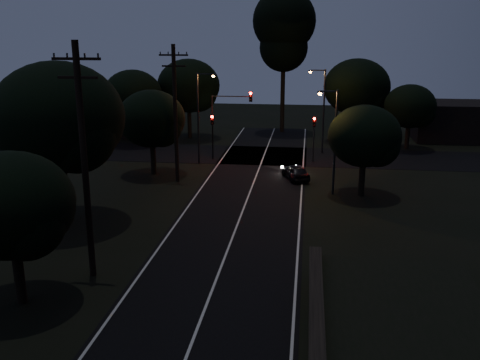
# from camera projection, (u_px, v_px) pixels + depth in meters

# --- Properties ---
(road_surface) EXTENTS (60.00, 70.00, 0.03)m
(road_surface) POSITION_uv_depth(u_px,v_px,m) (252.00, 187.00, 40.49)
(road_surface) COLOR black
(road_surface) RESTS_ON ground
(utility_pole_mid) EXTENTS (2.20, 0.30, 11.00)m
(utility_pole_mid) POSITION_uv_depth(u_px,v_px,m) (84.00, 159.00, 24.30)
(utility_pole_mid) COLOR black
(utility_pole_mid) RESTS_ON ground
(utility_pole_far) EXTENTS (2.20, 0.30, 10.50)m
(utility_pole_far) POSITION_uv_depth(u_px,v_px,m) (175.00, 112.00, 40.62)
(utility_pole_far) COLOR black
(utility_pole_far) RESTS_ON ground
(tree_left_b) EXTENTS (5.24, 5.24, 6.66)m
(tree_left_b) POSITION_uv_depth(u_px,v_px,m) (14.00, 208.00, 21.93)
(tree_left_b) COLOR black
(tree_left_b) RESTS_ON ground
(tree_left_c) EXTENTS (7.74, 7.74, 9.78)m
(tree_left_c) POSITION_uv_depth(u_px,v_px,m) (62.00, 121.00, 31.20)
(tree_left_c) COLOR black
(tree_left_c) RESTS_ON ground
(tree_left_d) EXTENTS (5.46, 5.46, 6.92)m
(tree_left_d) POSITION_uv_depth(u_px,v_px,m) (153.00, 120.00, 42.97)
(tree_left_d) COLOR black
(tree_left_d) RESTS_ON ground
(tree_far_nw) EXTENTS (6.81, 6.81, 8.62)m
(tree_far_nw) POSITION_uv_depth(u_px,v_px,m) (191.00, 87.00, 58.01)
(tree_far_nw) COLOR black
(tree_far_nw) RESTS_ON ground
(tree_far_w) EXTENTS (6.03, 6.03, 7.69)m
(tree_far_w) POSITION_uv_depth(u_px,v_px,m) (134.00, 96.00, 54.98)
(tree_far_w) COLOR black
(tree_far_w) RESTS_ON ground
(tree_far_ne) EXTENTS (6.93, 6.93, 8.76)m
(tree_far_ne) POSITION_uv_depth(u_px,v_px,m) (359.00, 89.00, 55.76)
(tree_far_ne) COLOR black
(tree_far_ne) RESTS_ON ground
(tree_far_e) EXTENTS (5.07, 5.07, 6.43)m
(tree_far_e) POSITION_uv_depth(u_px,v_px,m) (412.00, 108.00, 52.72)
(tree_far_e) COLOR black
(tree_far_e) RESTS_ON ground
(tree_right_a) EXTENTS (5.11, 5.11, 6.50)m
(tree_right_a) POSITION_uv_depth(u_px,v_px,m) (367.00, 138.00, 37.20)
(tree_right_a) COLOR black
(tree_right_a) RESTS_ON ground
(tall_pine) EXTENTS (7.10, 7.10, 16.14)m
(tall_pine) POSITION_uv_depth(u_px,v_px,m) (284.00, 30.00, 60.11)
(tall_pine) COLOR black
(tall_pine) RESTS_ON ground
(building_left) EXTENTS (10.00, 8.00, 4.40)m
(building_left) POSITION_uv_depth(u_px,v_px,m) (101.00, 113.00, 62.34)
(building_left) COLOR black
(building_left) RESTS_ON ground
(building_right) EXTENTS (9.00, 7.00, 4.00)m
(building_right) POSITION_uv_depth(u_px,v_px,m) (455.00, 121.00, 58.42)
(building_right) COLOR black
(building_right) RESTS_ON ground
(signal_left) EXTENTS (0.28, 0.35, 4.10)m
(signal_left) POSITION_uv_depth(u_px,v_px,m) (212.00, 129.00, 48.79)
(signal_left) COLOR black
(signal_left) RESTS_ON ground
(signal_right) EXTENTS (0.28, 0.35, 4.10)m
(signal_right) POSITION_uv_depth(u_px,v_px,m) (314.00, 131.00, 47.65)
(signal_right) COLOR black
(signal_right) RESTS_ON ground
(signal_mast) EXTENTS (3.70, 0.35, 6.25)m
(signal_mast) POSITION_uv_depth(u_px,v_px,m) (231.00, 113.00, 48.18)
(signal_mast) COLOR black
(signal_mast) RESTS_ON ground
(streetlight_a) EXTENTS (1.66, 0.26, 8.00)m
(streetlight_a) POSITION_uv_depth(u_px,v_px,m) (200.00, 112.00, 46.49)
(streetlight_a) COLOR black
(streetlight_a) RESTS_ON ground
(streetlight_b) EXTENTS (1.66, 0.26, 8.00)m
(streetlight_b) POSITION_uv_depth(u_px,v_px,m) (322.00, 105.00, 50.92)
(streetlight_b) COLOR black
(streetlight_b) RESTS_ON ground
(streetlight_c) EXTENTS (1.46, 0.26, 7.50)m
(streetlight_c) POSITION_uv_depth(u_px,v_px,m) (333.00, 135.00, 37.55)
(streetlight_c) COLOR black
(streetlight_c) RESTS_ON ground
(car) EXTENTS (2.60, 3.91, 1.24)m
(car) POSITION_uv_depth(u_px,v_px,m) (296.00, 172.00, 42.47)
(car) COLOR black
(car) RESTS_ON ground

